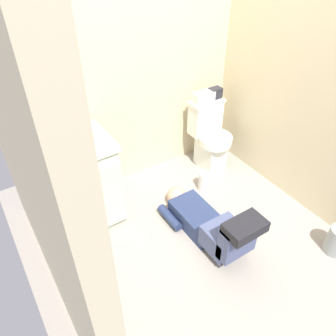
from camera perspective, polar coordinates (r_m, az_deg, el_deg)
name	(u,v)px	position (r m, az deg, el deg)	size (l,w,h in m)	color
ground_plane	(195,237)	(3.03, 4.65, -11.78)	(2.72, 3.12, 0.04)	gray
wall_back	(127,65)	(3.09, -6.98, 17.20)	(2.38, 0.08, 2.40)	beige
wall_left	(27,178)	(1.86, -23.06, -1.52)	(0.08, 2.12, 2.40)	beige
wall_right	(317,79)	(3.04, 24.18, 13.84)	(0.08, 2.12, 2.40)	beige
toilet	(209,136)	(3.58, 7.11, 5.41)	(0.36, 0.46, 0.75)	silver
vanity_cabinet	(81,182)	(2.97, -14.70, -2.39)	(0.60, 0.53, 0.82)	silver
faucet	(65,130)	(2.83, -17.27, 6.18)	(0.02, 0.02, 0.10)	silver
person_plumber	(210,224)	(2.88, 7.18, -9.53)	(0.39, 1.06, 0.52)	navy
tissue_box	(203,97)	(3.41, 6.11, 12.02)	(0.22, 0.11, 0.10)	silver
toiletry_bag	(215,93)	(3.49, 8.11, 12.63)	(0.12, 0.09, 0.11)	#26262D
soap_dispenser	(42,137)	(2.78, -20.86, 5.05)	(0.06, 0.06, 0.17)	#3FA056
bottle_pink	(52,133)	(2.79, -19.30, 5.63)	(0.04, 0.04, 0.13)	pink
bottle_green	(61,130)	(2.78, -17.98, 6.29)	(0.05, 0.05, 0.17)	#489C46
bottle_blue	(72,131)	(2.81, -16.23, 6.13)	(0.05, 0.05, 0.10)	#4069B3
paper_towel_roll	(204,181)	(3.39, 6.16, -2.25)	(0.11, 0.11, 0.22)	white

